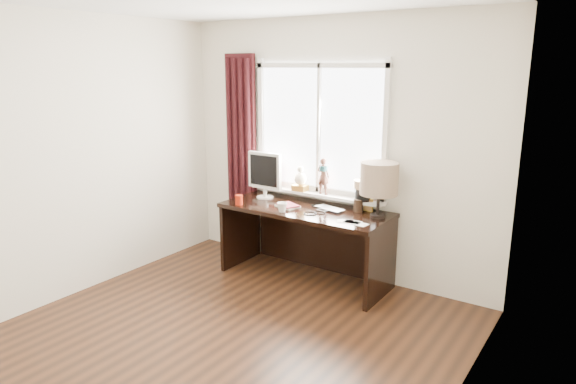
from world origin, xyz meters
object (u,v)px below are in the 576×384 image
Objects in this scene: mug at (282,207)px; monitor at (265,172)px; desk at (310,229)px; red_cup at (239,200)px; table_lamp at (379,179)px; laptop at (330,209)px.

monitor is (-0.46, 0.34, 0.23)m from mug.
desk is 0.77m from monitor.
red_cup is at bearing -177.11° from mug.
monitor is 1.30m from table_lamp.
mug is 0.06× the size of desk.
desk is 3.47× the size of monitor.
mug is 0.19× the size of table_lamp.
desk is at bearing 71.47° from mug.
laptop is 0.35m from desk.
desk is (0.11, 0.34, -0.29)m from mug.
monitor is 0.94× the size of table_lamp.
red_cup is 0.19× the size of table_lamp.
red_cup is at bearing -98.27° from monitor.
laptop is at bearing 21.47° from red_cup.
table_lamp is at bearing 18.80° from laptop.
mug is (-0.35, -0.31, 0.04)m from laptop.
laptop is 0.86m from monitor.
mug is at bearing -108.53° from desk.
desk is 0.95m from table_lamp.
monitor is at bearing 179.50° from desk.
table_lamp reaches higher than laptop.
table_lamp is (0.48, 0.03, 0.35)m from laptop.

